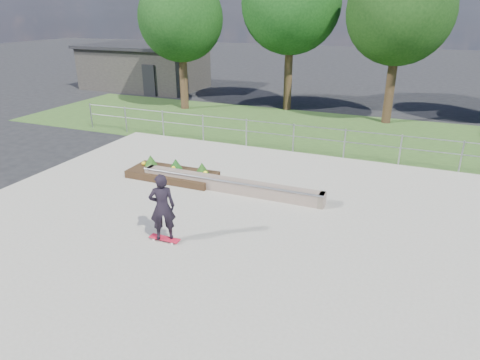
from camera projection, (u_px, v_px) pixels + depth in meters
ground at (210, 240)px, 10.69m from camera, size 120.00×120.00×0.00m
grass_verge at (313, 131)px, 20.11m from camera, size 30.00×8.00×0.02m
concrete_slab at (210, 239)px, 10.68m from camera, size 15.00×15.00×0.06m
fence at (294, 134)px, 16.83m from camera, size 20.06×0.06×1.20m
building at (145, 66)px, 30.51m from camera, size 8.40×5.40×3.00m
tree_far_left at (181, 19)px, 22.85m from camera, size 4.55×4.55×7.15m
tree_mid_left at (291, 4)px, 22.33m from camera, size 5.25×5.25×8.25m
tree_mid_right at (400, 12)px, 19.66m from camera, size 4.90×4.90×7.70m
grind_ledge at (229, 185)px, 13.33m from camera, size 6.00×0.44×0.43m
planter_bed at (173, 173)px, 14.40m from camera, size 3.00×1.20×0.61m
skateboarder at (162, 207)px, 10.20m from camera, size 0.80×0.67×1.77m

